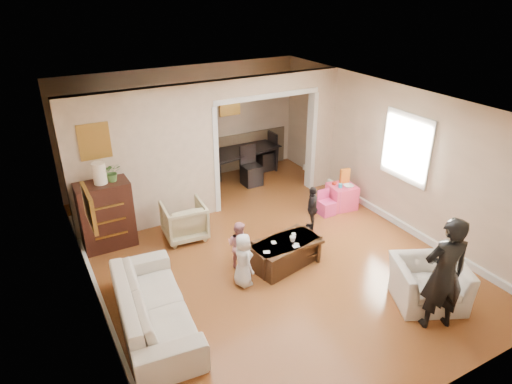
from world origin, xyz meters
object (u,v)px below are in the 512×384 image
dining_table (239,162)px  cyan_cup (340,186)px  child_kneel_b (239,245)px  play_table (342,196)px  child_kneel_a (243,260)px  armchair_front (428,283)px  coffee_cup (293,239)px  coffee_table (285,253)px  adult_person (444,274)px  child_toddler (312,208)px  table_lamp (99,173)px  sofa (154,305)px  armchair_back (184,221)px  dresser (106,215)px

dining_table → cyan_cup: bearing=-78.1°
child_kneel_b → play_table: bearing=-105.5°
cyan_cup → child_kneel_a: 3.11m
armchair_front → cyan_cup: bearing=101.8°
coffee_cup → dining_table: size_ratio=0.05×
coffee_table → adult_person: adult_person is taller
coffee_cup → child_toddler: bearing=40.1°
coffee_cup → play_table: bearing=31.4°
coffee_table → dining_table: (1.01, 3.69, 0.11)m
child_toddler → table_lamp: bearing=-72.3°
sofa → play_table: sofa is taller
cyan_cup → adult_person: bearing=-106.4°
armchair_front → coffee_cup: size_ratio=9.97×
child_toddler → child_kneel_b: bearing=-38.3°
armchair_front → cyan_cup: armchair_front is taller
armchair_back → child_kneel_b: 1.37m
dining_table → child_kneel_b: size_ratio=2.28×
armchair_back → child_toddler: size_ratio=0.87×
play_table → child_kneel_b: child_kneel_b is taller
armchair_back → dining_table: 3.00m
play_table → child_kneel_a: child_kneel_a is taller
child_kneel_a → child_kneel_b: child_kneel_a is taller
child_kneel_a → child_kneel_b: size_ratio=1.06×
armchair_front → dining_table: bearing=118.1°
sofa → adult_person: size_ratio=1.34×
armchair_front → adult_person: 0.71m
sofa → armchair_front: size_ratio=2.27×
dining_table → sofa: bearing=-138.1°
table_lamp → adult_person: (3.40, -4.17, -0.55)m
play_table → sofa: bearing=-160.8°
dresser → child_toddler: bearing=-19.6°
dresser → cyan_cup: bearing=-11.1°
adult_person → child_toddler: 2.97m
coffee_table → child_kneel_b: (-0.70, 0.30, 0.20)m
cyan_cup → adult_person: adult_person is taller
coffee_cup → armchair_front: bearing=-55.4°
coffee_table → child_kneel_a: child_kneel_a is taller
sofa → table_lamp: table_lamp is taller
table_lamp → child_kneel_a: (1.54, -2.12, -0.94)m
dresser → adult_person: adult_person is taller
cyan_cup → child_kneel_a: (-2.84, -1.26, -0.09)m
table_lamp → child_kneel_a: table_lamp is taller
coffee_table → dresser: bearing=140.5°
coffee_table → cyan_cup: size_ratio=14.23×
table_lamp → cyan_cup: 4.54m
coffee_table → coffee_cup: (0.10, -0.05, 0.26)m
cyan_cup → child_toddler: size_ratio=0.09×
armchair_back → play_table: size_ratio=1.46×
sofa → armchair_back: (1.17, 1.97, 0.01)m
cyan_cup → armchair_front: bearing=-103.3°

